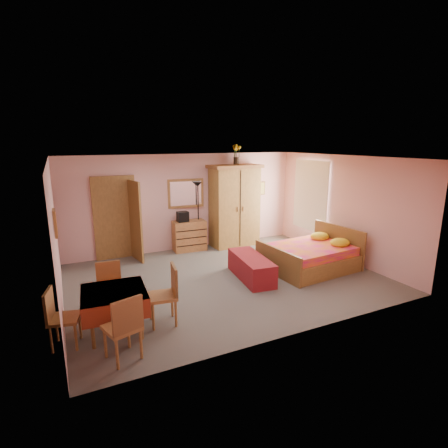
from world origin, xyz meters
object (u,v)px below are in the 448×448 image
chest_of_drawers (189,236)px  chair_south (122,327)px  wall_mirror (186,193)px  chair_north (110,290)px  bench (251,267)px  wardrobe (234,206)px  dining_table (115,312)px  chair_west (64,318)px  floor_lamp (198,216)px  sunflower_vase (236,154)px  stereo (183,217)px  bed (309,250)px  chair_east (162,295)px

chest_of_drawers → chair_south: bearing=-118.0°
chest_of_drawers → wall_mirror: 1.16m
chair_north → bench: bearing=-167.9°
wardrobe → dining_table: (-3.84, -3.42, -0.80)m
chair_south → chair_west: (-0.70, 0.67, -0.03)m
floor_lamp → bench: bearing=-85.1°
floor_lamp → sunflower_vase: bearing=-1.9°
chest_of_drawers → bench: 2.53m
stereo → bed: (2.21, -2.53, -0.50)m
wardrobe → bed: size_ratio=1.15×
chest_of_drawers → wardrobe: 1.53m
dining_table → wall_mirror: bearing=56.0°
bench → chair_south: 3.52m
chair_south → chair_east: (0.76, 0.70, 0.01)m
stereo → wardrobe: size_ratio=0.13×
sunflower_vase → chair_west: 6.26m
stereo → chair_south: (-2.34, -4.22, -0.48)m
chair_south → bench: bearing=12.8°
chest_of_drawers → floor_lamp: floor_lamp is taller
chest_of_drawers → stereo: bearing=-172.9°
wardrobe → bed: wardrobe is taller
dining_table → chair_west: bearing=-174.4°
bed → dining_table: 4.63m
wardrobe → chair_west: size_ratio=2.58×
floor_lamp → chair_north: 4.07m
bed → chair_west: size_ratio=2.24×
dining_table → bed: bearing=11.8°
floor_lamp → chair_west: 5.08m
chair_west → chair_east: (1.46, 0.03, 0.04)m
chair_east → stereo: bearing=-16.0°
chest_of_drawers → chair_north: size_ratio=0.96×
wardrobe → bed: 2.66m
wall_mirror → floor_lamp: (0.30, -0.14, -0.62)m
chest_of_drawers → wardrobe: size_ratio=0.38×
chest_of_drawers → chair_south: 4.93m
sunflower_vase → dining_table: size_ratio=0.58×
chair_south → sunflower_vase: bearing=29.8°
floor_lamp → chair_south: 5.17m
chair_east → bed: bearing=-67.3°
stereo → chair_east: 3.89m
wall_mirror → chair_south: (-2.52, -4.44, -1.07)m
sunflower_vase → bed: (0.59, -2.58, -2.11)m
wardrobe → dining_table: 5.21m
chair_east → chair_north: bearing=55.3°
bed → chair_north: bearing=179.4°
bed → bench: 1.53m
sunflower_vase → chair_south: sunflower_vase is taller
stereo → chair_south: stereo is taller
chest_of_drawers → wall_mirror: wall_mirror is taller
bed → bench: (-1.51, 0.07, -0.21)m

